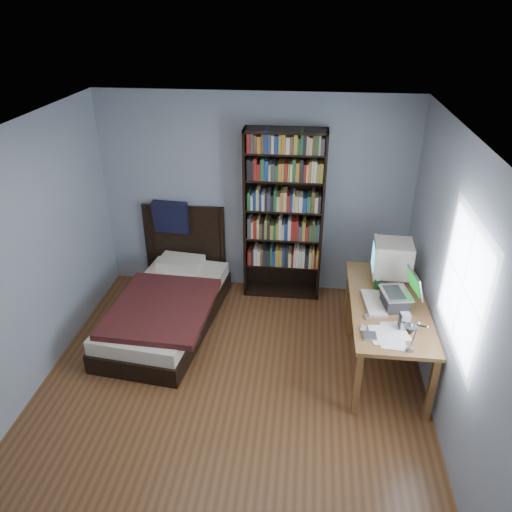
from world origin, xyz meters
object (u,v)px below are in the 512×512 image
(keyboard, at_px, (374,303))
(soda_can, at_px, (377,284))
(speaker, at_px, (405,321))
(bookshelf, at_px, (284,217))
(crt_monitor, at_px, (391,259))
(laptop, at_px, (397,298))
(desk, at_px, (380,304))
(desk_lamp, at_px, (410,332))
(bed, at_px, (168,303))

(keyboard, bearing_deg, soda_can, 72.23)
(speaker, height_order, bookshelf, bookshelf)
(keyboard, distance_m, speaker, 0.45)
(crt_monitor, xyz_separation_m, soda_can, (-0.14, -0.20, -0.20))
(bookshelf, bearing_deg, laptop, -48.16)
(crt_monitor, bearing_deg, speaker, -87.95)
(desk, height_order, crt_monitor, crt_monitor)
(desk_lamp, relative_size, soda_can, 4.80)
(laptop, bearing_deg, speaker, -86.54)
(desk_lamp, height_order, bed, desk_lamp)
(crt_monitor, distance_m, bookshelf, 1.44)
(crt_monitor, height_order, speaker, crt_monitor)
(speaker, bearing_deg, soda_can, 96.89)
(soda_can, xyz_separation_m, bookshelf, (-1.05, 1.00, 0.28))
(desk, xyz_separation_m, laptop, (0.06, -0.54, 0.42))
(desk, xyz_separation_m, bed, (-2.42, -0.00, -0.16))
(crt_monitor, xyz_separation_m, desk_lamp, (-0.07, -1.54, 0.17))
(crt_monitor, distance_m, desk_lamp, 1.55)
(bed, bearing_deg, speaker, -19.53)
(laptop, xyz_separation_m, bookshelf, (-1.20, 1.34, 0.22))
(desk, relative_size, speaker, 10.18)
(desk, xyz_separation_m, keyboard, (-0.15, -0.51, 0.33))
(desk, height_order, speaker, speaker)
(keyboard, xyz_separation_m, soda_can, (0.06, 0.31, 0.04))
(desk_lamp, height_order, bookshelf, bookshelf)
(soda_can, relative_size, bed, 0.05)
(bed, bearing_deg, bookshelf, 32.10)
(desk, xyz_separation_m, soda_can, (-0.09, -0.21, 0.37))
(soda_can, distance_m, bed, 2.39)
(crt_monitor, bearing_deg, laptop, -88.88)
(desk, relative_size, keyboard, 3.55)
(keyboard, xyz_separation_m, bed, (-2.26, 0.51, -0.49))
(keyboard, distance_m, soda_can, 0.32)
(laptop, relative_size, bookshelf, 0.19)
(speaker, bearing_deg, bed, 153.22)
(bookshelf, bearing_deg, desk_lamp, -64.44)
(soda_can, bearing_deg, bookshelf, 136.16)
(speaker, bearing_deg, crt_monitor, 84.79)
(keyboard, xyz_separation_m, speaker, (0.24, -0.37, 0.07))
(keyboard, relative_size, bed, 0.22)
(crt_monitor, distance_m, laptop, 0.55)
(desk, height_order, desk_lamp, desk_lamp)
(desk_lamp, xyz_separation_m, bookshelf, (-1.12, 2.34, -0.09))
(desk, height_order, soda_can, soda_can)
(laptop, bearing_deg, desk_lamp, -94.50)
(keyboard, distance_m, bed, 2.37)
(soda_can, height_order, bookshelf, bookshelf)
(laptop, distance_m, bed, 2.60)
(laptop, bearing_deg, desk, 96.43)
(desk_lamp, height_order, speaker, desk_lamp)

